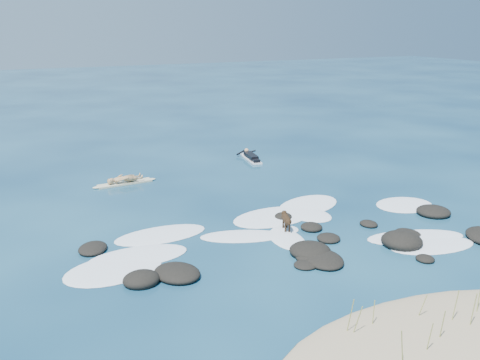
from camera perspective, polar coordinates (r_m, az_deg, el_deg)
ground at (r=20.34m, az=4.09°, el=-5.45°), size 160.00×160.00×0.00m
sand_dune at (r=14.57m, az=20.69°, el=-16.13°), size 9.00×4.40×0.60m
dune_grass at (r=14.49m, az=20.81°, el=-13.64°), size 3.96×2.14×1.07m
reef_rocks at (r=19.15m, az=10.59°, el=-6.79°), size 14.91×7.02×0.62m
breaking_foam at (r=20.44m, az=4.21°, el=-5.31°), size 15.82×8.13×0.12m
standing_surfer_rig at (r=26.41m, az=-12.27°, el=1.04°), size 3.18×0.77×1.81m
paddling_surfer_rig at (r=30.60m, az=1.16°, el=2.48°), size 1.20×2.72×0.47m
dog at (r=20.22m, az=4.94°, el=-4.17°), size 0.50×1.10×0.71m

